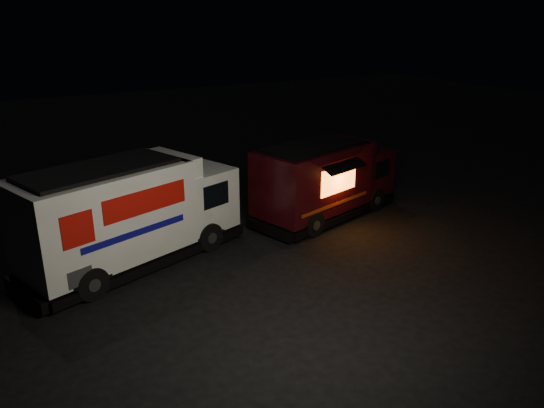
% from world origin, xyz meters
% --- Properties ---
extents(ground, '(80.00, 80.00, 0.00)m').
position_xyz_m(ground, '(0.00, 0.00, 0.00)').
color(ground, black).
rests_on(ground, ground).
extents(white_truck, '(7.44, 4.55, 3.19)m').
position_xyz_m(white_truck, '(-3.34, 3.01, 1.60)').
color(white_truck, white).
rests_on(white_truck, ground).
extents(red_truck, '(6.50, 3.81, 2.85)m').
position_xyz_m(red_truck, '(3.94, 3.41, 1.42)').
color(red_truck, '#350910').
rests_on(red_truck, ground).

